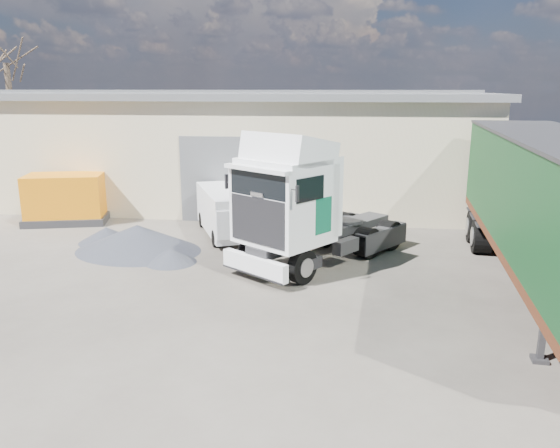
# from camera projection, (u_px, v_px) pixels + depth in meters

# --- Properties ---
(ground) EXTENTS (120.00, 120.00, 0.00)m
(ground) POSITION_uv_depth(u_px,v_px,m) (216.00, 321.00, 13.33)
(ground) COLOR black
(ground) RESTS_ON ground
(warehouse) EXTENTS (30.60, 12.60, 5.42)m
(warehouse) POSITION_uv_depth(u_px,v_px,m) (179.00, 144.00, 28.84)
(warehouse) COLOR #C5B697
(warehouse) RESTS_ON ground
(bare_tree) EXTENTS (4.00, 4.00, 9.60)m
(bare_tree) POSITION_uv_depth(u_px,v_px,m) (4.00, 47.00, 32.98)
(bare_tree) COLOR #382B21
(bare_tree) RESTS_ON ground
(tractor_unit) EXTENTS (5.64, 6.54, 4.31)m
(tractor_unit) POSITION_uv_depth(u_px,v_px,m) (302.00, 211.00, 16.98)
(tractor_unit) COLOR black
(tractor_unit) RESTS_ON ground
(box_trailer) EXTENTS (3.73, 13.27, 4.36)m
(box_trailer) POSITION_uv_depth(u_px,v_px,m) (551.00, 199.00, 14.57)
(box_trailer) COLOR #2D2D30
(box_trailer) RESTS_ON ground
(panel_van) EXTENTS (3.39, 4.65, 1.76)m
(panel_van) POSITION_uv_depth(u_px,v_px,m) (229.00, 213.00, 20.78)
(panel_van) COLOR black
(panel_van) RESTS_ON ground
(orange_skip) EXTENTS (3.69, 2.83, 2.04)m
(orange_skip) POSITION_uv_depth(u_px,v_px,m) (66.00, 202.00, 22.88)
(orange_skip) COLOR #2D2D30
(orange_skip) RESTS_ON ground
(gravel_heap) EXTENTS (5.21, 4.94, 0.93)m
(gravel_heap) POSITION_uv_depth(u_px,v_px,m) (136.00, 239.00, 19.01)
(gravel_heap) COLOR black
(gravel_heap) RESTS_ON ground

